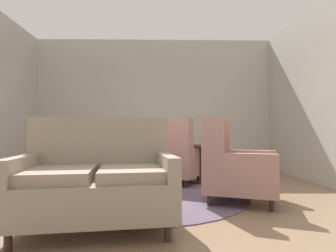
{
  "coord_description": "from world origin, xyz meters",
  "views": [
    {
      "loc": [
        0.23,
        -3.61,
        0.86
      ],
      "look_at": [
        0.31,
        0.97,
        1.0
      ],
      "focal_mm": 29.07,
      "sensor_mm": 36.0,
      "label": 1
    }
  ],
  "objects_px": {
    "porcelain_vase": "(131,153)",
    "armchair_near_sideboard": "(175,158)",
    "coffee_table": "(131,169)",
    "settee": "(97,182)",
    "side_table": "(202,160)",
    "armchair_beside_settee": "(71,158)",
    "armchair_foreground_right": "(234,167)"
  },
  "relations": [
    {
      "from": "armchair_near_sideboard",
      "to": "armchair_foreground_right",
      "type": "xyz_separation_m",
      "value": [
        0.7,
        -1.21,
        -0.02
      ]
    },
    {
      "from": "coffee_table",
      "to": "side_table",
      "type": "height_order",
      "value": "side_table"
    },
    {
      "from": "armchair_near_sideboard",
      "to": "armchair_foreground_right",
      "type": "distance_m",
      "value": 1.4
    },
    {
      "from": "settee",
      "to": "armchair_foreground_right",
      "type": "height_order",
      "value": "armchair_foreground_right"
    },
    {
      "from": "porcelain_vase",
      "to": "armchair_near_sideboard",
      "type": "distance_m",
      "value": 1.19
    },
    {
      "from": "armchair_near_sideboard",
      "to": "armchair_beside_settee",
      "type": "bearing_deg",
      "value": 26.28
    },
    {
      "from": "armchair_near_sideboard",
      "to": "side_table",
      "type": "bearing_deg",
      "value": -141.94
    },
    {
      "from": "armchair_foreground_right",
      "to": "side_table",
      "type": "xyz_separation_m",
      "value": [
        -0.22,
        1.33,
        -0.03
      ]
    },
    {
      "from": "settee",
      "to": "armchair_near_sideboard",
      "type": "bearing_deg",
      "value": 61.4
    },
    {
      "from": "armchair_beside_settee",
      "to": "side_table",
      "type": "xyz_separation_m",
      "value": [
        2.25,
        0.18,
        -0.05
      ]
    },
    {
      "from": "armchair_beside_settee",
      "to": "armchair_foreground_right",
      "type": "distance_m",
      "value": 2.73
    },
    {
      "from": "coffee_table",
      "to": "armchair_near_sideboard",
      "type": "bearing_deg",
      "value": 55.5
    },
    {
      "from": "coffee_table",
      "to": "settee",
      "type": "height_order",
      "value": "settee"
    },
    {
      "from": "armchair_beside_settee",
      "to": "side_table",
      "type": "bearing_deg",
      "value": 137.69
    },
    {
      "from": "porcelain_vase",
      "to": "armchair_beside_settee",
      "type": "relative_size",
      "value": 0.32
    },
    {
      "from": "armchair_foreground_right",
      "to": "side_table",
      "type": "distance_m",
      "value": 1.35
    },
    {
      "from": "porcelain_vase",
      "to": "armchair_near_sideboard",
      "type": "height_order",
      "value": "armchair_near_sideboard"
    },
    {
      "from": "settee",
      "to": "armchair_foreground_right",
      "type": "relative_size",
      "value": 1.38
    },
    {
      "from": "porcelain_vase",
      "to": "settee",
      "type": "relative_size",
      "value": 0.24
    },
    {
      "from": "armchair_beside_settee",
      "to": "armchair_near_sideboard",
      "type": "height_order",
      "value": "armchair_near_sideboard"
    },
    {
      "from": "armchair_beside_settee",
      "to": "armchair_foreground_right",
      "type": "xyz_separation_m",
      "value": [
        2.47,
        -1.15,
        -0.02
      ]
    },
    {
      "from": "porcelain_vase",
      "to": "armchair_beside_settee",
      "type": "distance_m",
      "value": 1.47
    },
    {
      "from": "porcelain_vase",
      "to": "side_table",
      "type": "xyz_separation_m",
      "value": [
        1.12,
        1.11,
        -0.19
      ]
    },
    {
      "from": "settee",
      "to": "side_table",
      "type": "distance_m",
      "value": 2.62
    },
    {
      "from": "armchair_beside_settee",
      "to": "settee",
      "type": "bearing_deg",
      "value": 67.67
    },
    {
      "from": "armchair_near_sideboard",
      "to": "armchair_foreground_right",
      "type": "height_order",
      "value": "armchair_near_sideboard"
    },
    {
      "from": "porcelain_vase",
      "to": "side_table",
      "type": "distance_m",
      "value": 1.59
    },
    {
      "from": "armchair_beside_settee",
      "to": "armchair_near_sideboard",
      "type": "relative_size",
      "value": 1.02
    },
    {
      "from": "armchair_near_sideboard",
      "to": "settee",
      "type": "bearing_deg",
      "value": 93.75
    },
    {
      "from": "porcelain_vase",
      "to": "armchair_near_sideboard",
      "type": "relative_size",
      "value": 0.32
    },
    {
      "from": "porcelain_vase",
      "to": "armchair_near_sideboard",
      "type": "xyz_separation_m",
      "value": [
        0.64,
        0.99,
        -0.14
      ]
    },
    {
      "from": "coffee_table",
      "to": "settee",
      "type": "relative_size",
      "value": 0.66
    }
  ]
}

